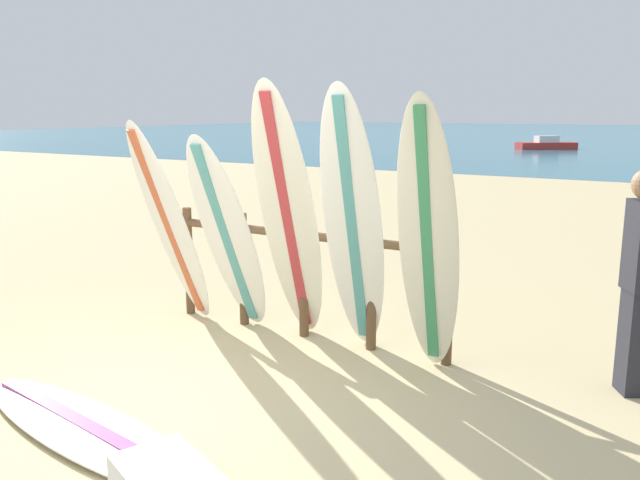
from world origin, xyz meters
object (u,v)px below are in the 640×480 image
Objects in this scene: surfboard_leaning_center_left at (289,218)px; beachgoer_standing at (640,273)px; surfboard_leaning_far_left at (170,226)px; small_boat_offshore at (546,144)px; surfboard_leaning_left at (228,237)px; surfboard_rack at (304,266)px; surfboard_lying_on_sand at (85,428)px; surfboard_leaning_center at (353,225)px; surfboard_leaning_center_right at (428,240)px.

surfboard_leaning_center_left is 2.81m from beachgoer_standing.
surfboard_leaning_far_left reaches higher than small_boat_offshore.
surfboard_leaning_left reaches higher than small_boat_offshore.
surfboard_rack reaches higher than small_boat_offshore.
surfboard_rack is 2.46m from surfboard_lying_on_sand.
surfboard_leaning_center reaches higher than surfboard_rack.
surfboard_rack is at bearing -176.62° from beachgoer_standing.
surfboard_leaning_left is at bearing -83.52° from small_boat_offshore.
surfboard_leaning_center_left is 2.37m from surfboard_lying_on_sand.
surfboard_rack is 0.86m from surfboard_leaning_center.
surfboard_lying_on_sand is at bearing -96.23° from surfboard_rack.
surfboard_leaning_center is at bearing -168.41° from beachgoer_standing.
beachgoer_standing reaches higher than surfboard_lying_on_sand.
surfboard_leaning_far_left is 0.66× the size of small_boat_offshore.
surfboard_lying_on_sand is 34.72m from small_boat_offshore.
surfboard_leaning_far_left is 1.20× the size of beachgoer_standing.
surfboard_leaning_far_left reaches higher than surfboard_leaning_left.
surfboard_rack reaches higher than surfboard_lying_on_sand.
surfboard_leaning_left is (-0.60, -0.36, 0.28)m from surfboard_rack.
surfboard_leaning_center_left is 32.73m from small_boat_offshore.
surfboard_leaning_left is 32.70m from small_boat_offshore.
surfboard_leaning_center is 0.97× the size of surfboard_lying_on_sand.
surfboard_leaning_far_left is 0.86× the size of surfboard_leaning_center_left.
surfboard_leaning_center reaches higher than surfboard_lying_on_sand.
surfboard_leaning_left is at bearing -171.28° from beachgoer_standing.
small_boat_offshore is at bearing 97.61° from surfboard_rack.
beachgoer_standing is 32.75m from small_boat_offshore.
surfboard_leaning_center_left is at bearing 81.92° from surfboard_lying_on_sand.
surfboard_leaning_left is at bearing -149.33° from surfboard_rack.
surfboard_leaning_center is at bearing -81.33° from small_boat_offshore.
surfboard_leaning_center is 1.37× the size of beachgoer_standing.
beachgoer_standing is at bearing 11.59° from surfboard_leaning_center.
beachgoer_standing is at bearing 8.72° from surfboard_leaning_left.
surfboard_rack is 1.51× the size of surfboard_leaning_left.
surfboard_leaning_left is 0.67m from surfboard_leaning_center_left.
surfboard_leaning_center_left reaches higher than surfboard_lying_on_sand.
surfboard_leaning_center reaches higher than surfboard_leaning_center_right.
surfboard_leaning_far_left is at bearing 116.99° from surfboard_lying_on_sand.
surfboard_leaning_center_left is 0.98× the size of surfboard_lying_on_sand.
beachgoer_standing is (4.04, 0.59, -0.08)m from surfboard_leaning_far_left.
surfboard_leaning_center_left is 1.31m from surfboard_leaning_center_right.
surfboard_leaning_center is at bearing 3.71° from surfboard_leaning_left.
beachgoer_standing is (1.46, 0.50, -0.19)m from surfboard_leaning_center_right.
surfboard_leaning_center_left is 1.05× the size of surfboard_leaning_center_right.
surfboard_leaning_left is at bearing -179.39° from surfboard_leaning_center_right.
surfboard_rack is 0.59m from surfboard_leaning_center_left.
surfboard_leaning_left is 1.13× the size of beachgoer_standing.
surfboard_leaning_center is (1.89, 0.15, 0.15)m from surfboard_leaning_far_left.
small_boat_offshore is at bearing 96.67° from surfboard_lying_on_sand.
surfboard_leaning_center_right is (2.58, 0.09, 0.11)m from surfboard_leaning_far_left.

